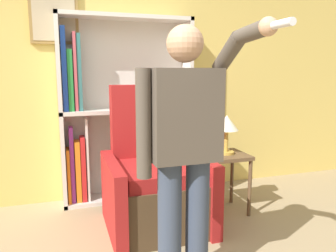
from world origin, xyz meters
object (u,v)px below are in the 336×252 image
at_px(bookcase, 113,114).
at_px(table_lamp, 227,126).
at_px(side_table, 225,165).
at_px(person_standing, 185,146).
at_px(armchair, 155,183).

height_order(bookcase, table_lamp, bookcase).
height_order(bookcase, side_table, bookcase).
height_order(person_standing, table_lamp, person_standing).
relative_size(bookcase, table_lamp, 5.13).
bearing_deg(bookcase, armchair, -70.46).
height_order(bookcase, person_standing, bookcase).
xyz_separation_m(person_standing, table_lamp, (0.82, 1.01, -0.08)).
relative_size(bookcase, person_standing, 1.18).
distance_m(armchair, person_standing, 1.12).
distance_m(bookcase, side_table, 1.30).
bearing_deg(armchair, person_standing, -94.62).
distance_m(bookcase, table_lamp, 1.21).
bearing_deg(table_lamp, side_table, 45.00).
xyz_separation_m(armchair, side_table, (0.74, 0.05, 0.09)).
bearing_deg(side_table, table_lamp, -135.00).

